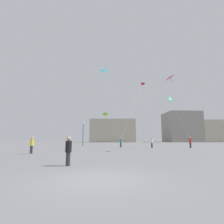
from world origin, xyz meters
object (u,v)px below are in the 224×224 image
at_px(kite_crimson_delta, 142,86).
at_px(kite_emerald_diamond, 171,99).
at_px(person_in_black, 68,150).
at_px(person_in_teal, 121,142).
at_px(person_in_white, 152,142).
at_px(building_left_hall, 113,131).
at_px(building_right_hall, 212,131).
at_px(lamppost_east, 83,130).
at_px(person_in_red, 190,142).
at_px(person_in_yellow, 32,144).
at_px(building_centre_hall, 181,127).
at_px(kite_magenta_diamond, 170,77).
at_px(kite_lime_delta, 106,115).
at_px(kite_cyan_delta, 104,72).

relative_size(kite_crimson_delta, kite_emerald_diamond, 1.80).
bearing_deg(person_in_black, person_in_teal, -10.64).
relative_size(person_in_white, building_left_hall, 0.08).
distance_m(kite_crimson_delta, building_right_hall, 72.70).
bearing_deg(person_in_black, lamppost_east, 7.39).
bearing_deg(kite_emerald_diamond, person_in_red, -28.20).
height_order(person_in_yellow, building_centre_hall, building_centre_hall).
bearing_deg(person_in_white, person_in_teal, 48.25).
xyz_separation_m(person_in_red, lamppost_east, (-19.33, 7.64, 2.33)).
distance_m(person_in_yellow, person_in_black, 9.91).
height_order(person_in_white, lamppost_east, lamppost_east).
distance_m(building_centre_hall, lamppost_east, 69.39).
height_order(person_in_black, kite_emerald_diamond, kite_emerald_diamond).
bearing_deg(building_centre_hall, kite_magenta_diamond, -110.99).
xyz_separation_m(person_in_red, kite_lime_delta, (-14.37, 4.66, 5.23)).
relative_size(kite_emerald_diamond, building_centre_hall, 0.45).
bearing_deg(person_in_teal, building_right_hall, -13.56).
bearing_deg(kite_lime_delta, kite_crimson_delta, 40.54).
height_order(building_left_hall, building_centre_hall, building_centre_hall).
distance_m(kite_cyan_delta, building_left_hall, 58.85).
height_order(person_in_red, kite_cyan_delta, kite_cyan_delta).
relative_size(person_in_white, kite_emerald_diamond, 0.22).
relative_size(person_in_teal, building_right_hall, 0.06).
relative_size(person_in_red, lamppost_east, 0.37).
bearing_deg(kite_cyan_delta, building_right_hall, 51.04).
height_order(person_in_white, building_left_hall, building_left_hall).
bearing_deg(kite_crimson_delta, building_centre_hall, 61.46).
height_order(person_in_yellow, kite_lime_delta, kite_lime_delta).
height_order(person_in_teal, building_right_hall, building_right_hall).
bearing_deg(lamppost_east, building_right_hall, 45.31).
relative_size(kite_emerald_diamond, kite_cyan_delta, 0.61).
height_order(person_in_white, building_centre_hall, building_centre_hall).
xyz_separation_m(kite_lime_delta, building_centre_hall, (36.39, 58.55, 1.42)).
bearing_deg(kite_cyan_delta, person_in_yellow, -117.31).
xyz_separation_m(person_in_white, kite_emerald_diamond, (3.93, 0.84, 7.60)).
bearing_deg(kite_crimson_delta, kite_lime_delta, -139.46).
bearing_deg(person_in_red, kite_crimson_delta, -57.46).
relative_size(person_in_white, building_centre_hall, 0.10).
distance_m(kite_crimson_delta, building_centre_hall, 58.75).
bearing_deg(kite_emerald_diamond, kite_crimson_delta, 108.30).
bearing_deg(kite_emerald_diamond, kite_magenta_diamond, -107.90).
xyz_separation_m(person_in_red, kite_magenta_diamond, (-5.42, -8.27, 8.18)).
distance_m(person_in_black, kite_crimson_delta, 35.84).
bearing_deg(lamppost_east, person_in_yellow, -94.24).
relative_size(kite_lime_delta, building_centre_hall, 0.31).
relative_size(kite_emerald_diamond, building_right_hall, 0.28).
bearing_deg(kite_lime_delta, person_in_red, -17.95).
relative_size(person_in_teal, kite_emerald_diamond, 0.22).
bearing_deg(person_in_white, kite_crimson_delta, -27.41).
bearing_deg(kite_magenta_diamond, person_in_white, 95.59).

